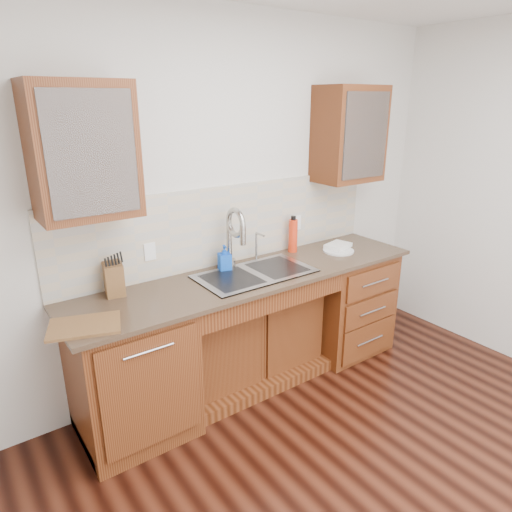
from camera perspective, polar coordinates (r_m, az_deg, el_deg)
wall_back at (r=3.45m, az=-3.89°, el=6.50°), size 4.00×0.10×2.70m
base_cabinet_left at (r=3.12m, az=-15.27°, el=-13.86°), size 0.70×0.62×0.88m
base_cabinet_center at (r=3.59m, az=-1.22°, el=-10.05°), size 1.20×0.44×0.70m
base_cabinet_right at (r=4.05m, az=10.73°, el=-5.46°), size 0.70×0.62×0.88m
countertop at (r=3.28m, az=-0.25°, el=-2.44°), size 2.70×0.65×0.03m
backsplash at (r=3.43m, az=-3.29°, el=3.96°), size 2.70×0.02×0.59m
sink at (r=3.30m, az=-0.10°, el=-3.65°), size 0.84×0.46×0.19m
faucet at (r=3.34m, az=-3.37°, el=1.84°), size 0.04×0.04×0.40m
filter_tap at (r=3.51m, az=0.02°, el=1.34°), size 0.02×0.02×0.24m
upper_cabinet_left at (r=2.76m, az=-20.86°, el=12.17°), size 0.55×0.34×0.75m
upper_cabinet_right at (r=3.87m, az=11.56°, el=14.66°), size 0.55×0.34×0.75m
outlet_left at (r=3.16m, az=-13.13°, el=0.54°), size 0.08×0.01×0.12m
outlet_right at (r=3.82m, az=5.12°, el=4.15°), size 0.08×0.01×0.12m
soap_bottle at (r=3.31m, az=-3.95°, el=-0.25°), size 0.11×0.11×0.19m
water_bottle at (r=3.72m, az=4.65°, el=2.53°), size 0.08×0.08×0.27m
plate at (r=3.80m, az=10.26°, el=0.65°), size 0.29×0.29×0.01m
dish_towel at (r=3.85m, az=10.21°, el=1.27°), size 0.24×0.20×0.03m
knife_block at (r=3.05m, az=-17.37°, el=-2.65°), size 0.15×0.20×0.21m
cutting_board at (r=2.70m, az=-20.64°, el=-8.18°), size 0.44×0.37×0.02m
cup_left_a at (r=2.75m, az=-21.84°, el=10.94°), size 0.14×0.14×0.10m
cup_left_b at (r=2.79m, az=-18.83°, el=11.27°), size 0.12×0.12×0.09m
cup_right_a at (r=3.77m, az=9.96°, el=13.94°), size 0.15×0.15×0.11m
cup_right_b at (r=3.94m, az=12.47°, el=13.83°), size 0.10×0.10×0.08m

